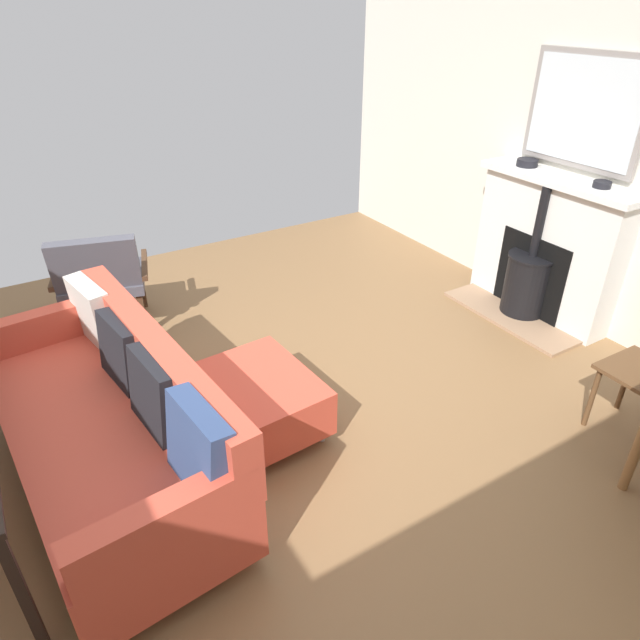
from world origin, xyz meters
The scene contains 9 objects.
ground_plane centered at (0.00, 0.00, 0.00)m, with size 5.46×5.56×0.01m, color olive.
wall_left centered at (-2.73, 0.00, 1.30)m, with size 0.12×5.56×2.60m, color silver.
fireplace centered at (-2.51, -0.02, 0.50)m, with size 0.59×1.29×1.13m.
mirror_over_mantel centered at (-2.64, -0.02, 1.58)m, with size 0.04×0.93×0.79m.
mantel_bowl_near centered at (-2.55, -0.36, 1.16)m, with size 0.16×0.16×0.06m.
mantel_bowl_far centered at (-2.55, 0.30, 1.15)m, with size 0.12×0.12×0.05m.
sofa centered at (0.87, 0.09, 0.37)m, with size 0.99×2.00×0.84m.
ottoman centered at (0.04, 0.14, 0.23)m, with size 0.58×0.78×0.38m.
armchair_accent centered at (0.57, -1.52, 0.48)m, with size 0.80×0.74×0.84m.
Camera 1 is at (1.10, 2.53, 2.29)m, focal length 31.10 mm.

